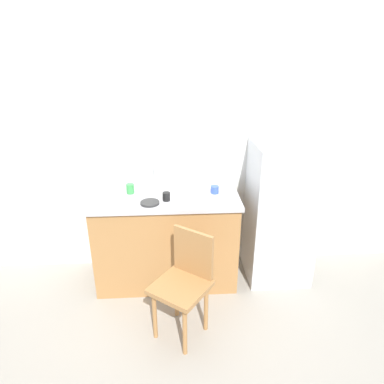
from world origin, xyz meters
name	(u,v)px	position (x,y,z in m)	size (l,w,h in m)	color
ground_plane	(184,323)	(0.00, 0.00, 0.00)	(8.00, 8.00, 0.00)	#9E998E
back_wall	(178,142)	(0.00, 1.00, 1.35)	(4.80, 0.10, 2.70)	silver
cabinet_base	(167,240)	(-0.14, 0.65, 0.44)	(1.34, 0.60, 0.89)	#A87542
countertop	(165,197)	(-0.14, 0.65, 0.91)	(1.38, 0.64, 0.04)	#B7B7BC
faucet	(155,173)	(-0.24, 0.90, 1.06)	(0.02, 0.02, 0.26)	#B7B7BC
refrigerator	(280,213)	(0.98, 0.67, 0.70)	(0.60, 0.57, 1.41)	silver
chair	(185,280)	(0.01, -0.06, 0.50)	(0.56, 0.56, 0.89)	#A87542
hotplate	(150,203)	(-0.27, 0.48, 0.94)	(0.17, 0.17, 0.02)	#2D2D2D
cup_green	(130,189)	(-0.47, 0.72, 0.97)	(0.08, 0.08, 0.09)	green
cup_blue	(215,189)	(0.33, 0.68, 0.96)	(0.08, 0.08, 0.07)	blue
cup_black	(166,196)	(-0.13, 0.54, 0.97)	(0.07, 0.07, 0.08)	black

